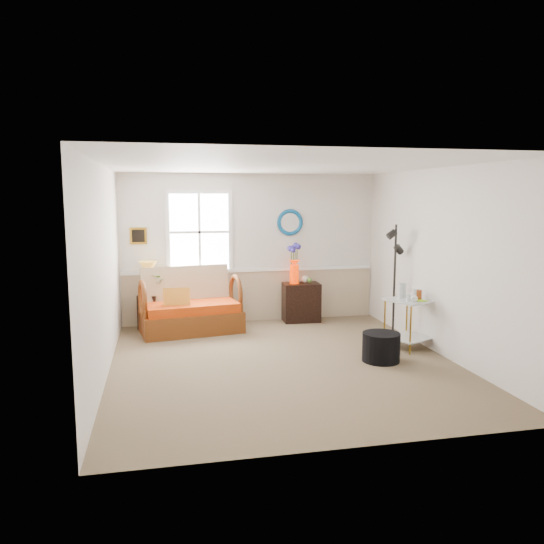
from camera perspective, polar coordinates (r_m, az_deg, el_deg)
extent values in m
cube|color=brown|center=(7.19, 1.19, -9.71)|extent=(4.50, 5.00, 0.01)
cube|color=white|center=(6.86, 1.25, 11.44)|extent=(4.50, 5.00, 0.01)
cube|color=silver|center=(9.34, -2.28, 2.57)|extent=(4.50, 0.01, 2.60)
cube|color=silver|center=(4.54, 8.44, -3.41)|extent=(4.50, 0.01, 2.60)
cube|color=silver|center=(6.76, -17.68, 0.07)|extent=(0.01, 5.00, 2.60)
cube|color=silver|center=(7.73, 17.68, 1.04)|extent=(0.01, 5.00, 2.60)
cube|color=tan|center=(9.44, -2.23, -2.58)|extent=(4.46, 0.02, 0.90)
cube|color=white|center=(9.36, -2.23, 0.23)|extent=(4.46, 0.04, 0.06)
cube|color=#B27D1E|center=(9.18, -14.19, 3.79)|extent=(0.28, 0.03, 0.28)
torus|color=#1762A6|center=(9.44, 1.94, 5.36)|extent=(0.47, 0.07, 0.47)
imported|color=#538230|center=(9.04, -12.21, -1.54)|extent=(0.45, 0.46, 0.27)
cylinder|color=black|center=(7.34, 11.65, -7.91)|extent=(0.51, 0.51, 0.39)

